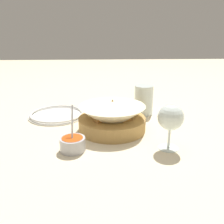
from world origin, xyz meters
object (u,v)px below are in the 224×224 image
Objects in this scene: beer_mug at (143,101)px; side_plate at (57,114)px; food_basket at (112,119)px; sauce_cup at (73,143)px; wine_glass at (171,119)px.

side_plate is at bearing 92.43° from beer_mug.
food_basket reaches higher than side_plate.
beer_mug is (0.31, -0.26, 0.03)m from sauce_cup.
sauce_cup is 0.29m from wine_glass.
sauce_cup is at bearing 140.66° from food_basket.
sauce_cup is 0.57× the size of side_plate.
side_plate is (-0.01, 0.35, -0.05)m from beer_mug.
wine_glass reaches higher than food_basket.
wine_glass reaches higher than sauce_cup.
food_basket is at bearing 140.67° from beer_mug.
beer_mug is (0.17, -0.14, 0.02)m from food_basket.
food_basket is 1.72× the size of wine_glass.
sauce_cup is at bearing -162.43° from side_plate.
food_basket is 0.22m from wine_glass.
food_basket is 1.04× the size of side_plate.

